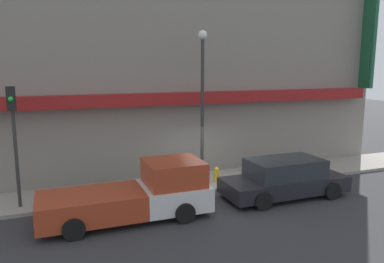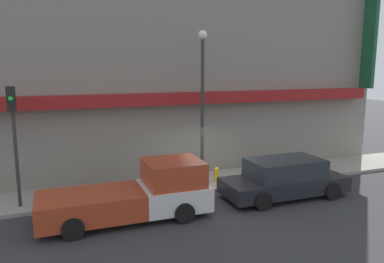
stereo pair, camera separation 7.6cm
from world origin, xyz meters
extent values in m
plane|color=#2D2D30|center=(0.00, 0.00, 0.00)|extent=(80.00, 80.00, 0.00)
cube|color=gray|center=(0.00, 1.24, 0.07)|extent=(36.00, 2.49, 0.14)
cube|color=gray|center=(0.00, 3.99, 4.85)|extent=(19.80, 3.00, 9.71)
cube|color=maroon|center=(0.00, 2.19, 3.59)|extent=(18.22, 0.60, 0.50)
cube|color=#195133|center=(9.40, 2.09, 6.63)|extent=(0.20, 0.80, 5.58)
cube|color=silver|center=(-2.27, -1.37, 0.61)|extent=(2.20, 1.96, 0.79)
cube|color=#9E381E|center=(-2.27, -1.37, 1.41)|extent=(1.87, 1.80, 0.82)
cube|color=#9E381E|center=(-5.02, -1.37, 0.61)|extent=(3.30, 1.96, 0.79)
cylinder|color=black|center=(-2.22, -0.39, 0.33)|extent=(0.66, 0.22, 0.66)
cylinder|color=black|center=(-2.22, -2.35, 0.33)|extent=(0.66, 0.22, 0.66)
cylinder|color=black|center=(-5.62, -0.39, 0.33)|extent=(0.66, 0.22, 0.66)
cylinder|color=black|center=(-5.62, -2.35, 0.33)|extent=(0.66, 0.22, 0.66)
cube|color=black|center=(2.20, -1.37, 0.48)|extent=(4.84, 1.87, 0.57)
cube|color=#23282D|center=(2.20, -1.37, 1.12)|extent=(2.81, 1.68, 0.71)
cylinder|color=black|center=(3.69, -0.43, 0.33)|extent=(0.66, 0.22, 0.66)
cylinder|color=black|center=(3.69, -2.30, 0.33)|extent=(0.66, 0.22, 0.66)
cylinder|color=black|center=(0.70, -0.43, 0.33)|extent=(0.66, 0.22, 0.66)
cylinder|color=black|center=(0.70, -2.30, 0.33)|extent=(0.66, 0.22, 0.66)
cylinder|color=yellow|center=(0.34, 0.83, 0.38)|extent=(0.19, 0.19, 0.49)
sphere|color=yellow|center=(0.34, 0.83, 0.69)|extent=(0.19, 0.19, 0.19)
cylinder|color=#2D2D2D|center=(-0.26, 0.97, 3.07)|extent=(0.14, 0.14, 5.86)
sphere|color=silver|center=(-0.26, 0.97, 6.18)|extent=(0.36, 0.36, 0.36)
cylinder|color=#2D2D2D|center=(-7.22, 0.70, 2.22)|extent=(0.12, 0.12, 4.17)
cube|color=black|center=(-7.22, 0.54, 3.91)|extent=(0.28, 0.20, 0.80)
sphere|color=green|center=(-7.22, 0.42, 3.91)|extent=(0.16, 0.16, 0.16)
camera|label=1|loc=(-6.05, -13.00, 4.94)|focal=35.00mm
camera|label=2|loc=(-5.98, -13.02, 4.94)|focal=35.00mm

